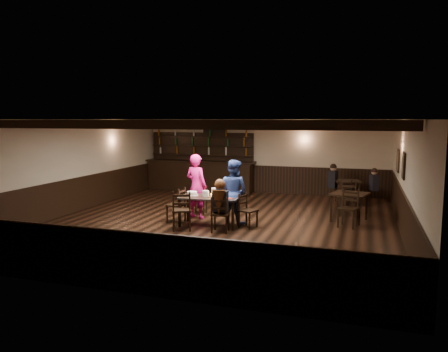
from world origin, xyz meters
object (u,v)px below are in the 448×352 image
(chair_near_left, at_px, (182,208))
(bar_counter, at_px, (200,171))
(dining_table, at_px, (210,200))
(woman_pink, at_px, (196,186))
(chair_near_right, at_px, (220,212))
(cake, at_px, (192,194))
(man_blue, at_px, (233,192))

(chair_near_left, xyz_separation_m, bar_counter, (-1.78, 5.88, 0.15))
(dining_table, relative_size, chair_near_left, 1.57)
(woman_pink, bearing_deg, chair_near_left, 113.26)
(chair_near_left, relative_size, chair_near_right, 1.12)
(cake, bearing_deg, woman_pink, 102.38)
(chair_near_left, xyz_separation_m, cake, (-0.03, 0.74, 0.22))
(woman_pink, bearing_deg, bar_counter, -53.95)
(chair_near_right, bearing_deg, dining_table, 128.67)
(dining_table, xyz_separation_m, man_blue, (0.50, 0.46, 0.17))
(man_blue, bearing_deg, dining_table, 60.30)
(cake, bearing_deg, chair_near_right, -33.62)
(bar_counter, bearing_deg, woman_pink, -70.21)
(bar_counter, bearing_deg, dining_table, -66.55)
(man_blue, distance_m, cake, 1.07)
(dining_table, xyz_separation_m, chair_near_left, (-0.47, -0.69, -0.09))
(chair_near_left, height_order, woman_pink, woman_pink)
(dining_table, distance_m, chair_near_left, 0.84)
(dining_table, relative_size, woman_pink, 0.87)
(man_blue, height_order, cake, man_blue)
(dining_table, distance_m, cake, 0.52)
(chair_near_right, bearing_deg, cake, 146.38)
(dining_table, height_order, bar_counter, bar_counter)
(chair_near_left, xyz_separation_m, man_blue, (0.97, 1.14, 0.26))
(woman_pink, xyz_separation_m, bar_counter, (-1.60, 4.46, -0.16))
(cake, distance_m, bar_counter, 5.43)
(dining_table, relative_size, bar_counter, 0.36)
(dining_table, bearing_deg, woman_pink, 131.45)
(chair_near_right, xyz_separation_m, woman_pink, (-1.12, 1.32, 0.37))
(dining_table, xyz_separation_m, cake, (-0.50, 0.06, 0.13))
(chair_near_right, relative_size, bar_counter, 0.21)
(chair_near_left, distance_m, man_blue, 1.52)
(chair_near_right, xyz_separation_m, bar_counter, (-2.72, 5.78, 0.21))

